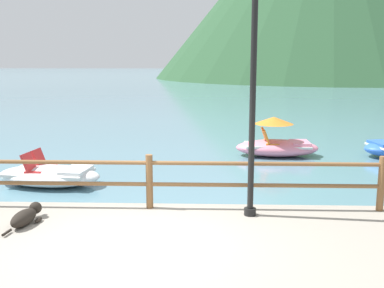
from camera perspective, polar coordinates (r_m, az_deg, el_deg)
The scene contains 6 objects.
ground_plane at distance 46.22m, azimuth 0.80°, elevation 6.85°, with size 200.00×200.00×0.00m, color slate.
dock_railing at distance 7.98m, azimuth -5.32°, elevation -3.96°, with size 23.92×0.12×0.95m.
lamp_post at distance 7.38m, azimuth 7.65°, elevation 9.84°, with size 0.28×0.28×4.14m.
dog_resting at distance 7.78m, azimuth -19.93°, elevation -8.44°, with size 0.41×1.07×0.26m.
pedal_boat_2 at distance 14.42m, azimuth 10.51°, elevation 0.07°, with size 2.54×1.28×1.22m.
pedal_boat_3 at distance 11.43m, azimuth -17.25°, elevation -3.70°, with size 2.62×1.55×0.82m.
Camera 1 is at (1.01, -6.11, 2.97)m, focal length 42.94 mm.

